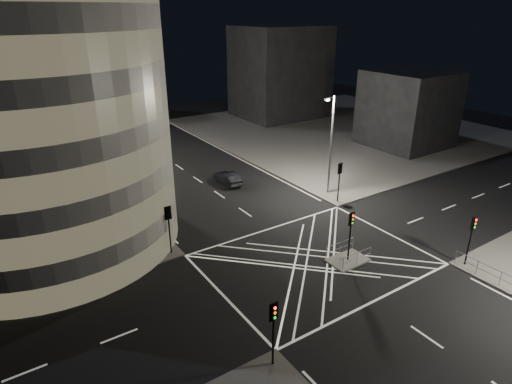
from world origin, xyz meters
TOP-DOWN VIEW (x-y plane):
  - ground at (0.00, 0.00)m, footprint 120.00×120.00m
  - sidewalk_far_right at (29.00, 27.00)m, footprint 42.00×42.00m
  - central_island at (2.00, -1.50)m, footprint 3.00×2.00m
  - building_right_far at (26.00, 40.00)m, footprint 14.00×12.00m
  - building_right_near at (30.00, 16.00)m, footprint 10.00×10.00m
  - building_far_end at (-4.00, 58.00)m, footprint 18.00×8.00m
  - tree_a at (-10.50, 9.00)m, footprint 4.86×4.86m
  - tree_b at (-10.50, 15.00)m, footprint 4.84×4.84m
  - tree_c at (-10.50, 21.00)m, footprint 4.74×4.74m
  - tree_d at (-10.50, 27.00)m, footprint 5.21×5.21m
  - tree_e at (-10.50, 33.00)m, footprint 4.46×4.46m
  - traffic_signal_fl at (-8.80, 6.80)m, footprint 0.55×0.22m
  - traffic_signal_nl at (-8.80, -6.80)m, footprint 0.55×0.22m
  - traffic_signal_fr at (8.80, 6.80)m, footprint 0.55×0.22m
  - traffic_signal_nr at (8.80, -6.80)m, footprint 0.55×0.22m
  - traffic_signal_island at (2.00, -1.50)m, footprint 0.55×0.22m
  - street_lamp_left_near at (-9.44, 12.00)m, footprint 1.25×0.25m
  - street_lamp_left_far at (-9.44, 30.00)m, footprint 1.25×0.25m
  - street_lamp_right_far at (9.44, 9.00)m, footprint 1.25×0.25m
  - railing_island_south at (2.00, -2.40)m, footprint 2.80×0.06m
  - railing_island_north at (2.00, -0.60)m, footprint 2.80×0.06m
  - sedan at (2.20, 17.06)m, footprint 1.49×4.19m

SIDE VIEW (x-z plane):
  - ground at x=0.00m, z-range 0.00..0.00m
  - sidewalk_far_right at x=29.00m, z-range 0.00..0.15m
  - central_island at x=2.00m, z-range 0.00..0.15m
  - sedan at x=2.20m, z-range 0.00..1.38m
  - railing_island_south at x=2.00m, z-range 0.15..1.25m
  - railing_island_north at x=2.00m, z-range 0.15..1.25m
  - traffic_signal_fl at x=-8.80m, z-range 0.91..4.91m
  - traffic_signal_nl at x=-8.80m, z-range 0.91..4.91m
  - traffic_signal_fr at x=8.80m, z-range 0.91..4.91m
  - traffic_signal_nr at x=8.80m, z-range 0.91..4.91m
  - traffic_signal_island at x=2.00m, z-range 0.91..4.91m
  - tree_a at x=-10.50m, z-range 0.89..7.96m
  - tree_e at x=-10.50m, z-range 1.17..8.36m
  - tree_c at x=-10.50m, z-range 1.26..8.94m
  - building_right_near at x=30.00m, z-range 0.15..10.15m
  - tree_b at x=-10.50m, z-range 1.29..9.14m
  - street_lamp_left_near at x=-9.44m, z-range 0.54..10.54m
  - street_lamp_left_far at x=-9.44m, z-range 0.54..10.54m
  - street_lamp_right_far at x=9.44m, z-range 0.54..10.54m
  - tree_d at x=-10.50m, z-range 1.48..10.14m
  - building_right_far at x=26.00m, z-range 0.15..15.15m
  - building_far_end at x=-4.00m, z-range 0.00..18.00m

